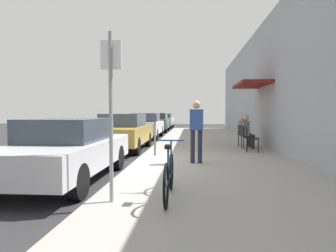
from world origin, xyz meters
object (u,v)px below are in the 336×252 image
at_px(parked_car_1, 123,131).
at_px(parked_car_2, 145,125).
at_px(parked_car_3, 157,122).
at_px(cafe_chair_0, 250,137).
at_px(seated_patron_1, 247,130).
at_px(cafe_chair_2, 243,134).
at_px(bicycle_0, 169,176).
at_px(parking_meter, 155,132).
at_px(parked_car_0, 66,149).
at_px(pedestrian_standing, 196,126).
at_px(street_sign, 111,103).
at_px(parked_car_4, 163,120).
at_px(seated_patron_2, 244,129).
at_px(cafe_chair_1, 246,135).

bearing_deg(parked_car_1, parked_car_2, 90.00).
bearing_deg(parked_car_3, cafe_chair_0, -68.92).
distance_m(parked_car_2, seated_patron_1, 7.43).
bearing_deg(cafe_chair_0, seated_patron_1, 86.41).
distance_m(parked_car_3, cafe_chair_2, 11.79).
distance_m(bicycle_0, seated_patron_1, 7.30).
height_order(parked_car_1, cafe_chair_0, parked_car_1).
bearing_deg(parking_meter, cafe_chair_2, 40.73).
distance_m(parked_car_0, cafe_chair_0, 6.46).
xyz_separation_m(bicycle_0, pedestrian_standing, (0.48, 3.41, 0.64)).
height_order(parked_car_2, seated_patron_1, parked_car_2).
height_order(parked_car_0, cafe_chair_0, parked_car_0).
relative_size(parking_meter, street_sign, 0.51).
relative_size(parked_car_2, cafe_chair_2, 5.06).
bearing_deg(cafe_chair_0, parked_car_4, 105.10).
xyz_separation_m(parked_car_4, seated_patron_2, (4.82, -16.08, 0.09)).
bearing_deg(street_sign, cafe_chair_1, 65.36).
relative_size(parked_car_3, parking_meter, 3.33).
bearing_deg(parking_meter, cafe_chair_1, 33.36).
distance_m(parked_car_0, cafe_chair_1, 7.12).
distance_m(street_sign, bicycle_0, 1.47).
bearing_deg(parked_car_0, parked_car_2, 90.00).
height_order(parked_car_0, seated_patron_1, seated_patron_1).
distance_m(parked_car_1, bicycle_0, 7.35).
distance_m(street_sign, seated_patron_2, 8.50).
distance_m(parking_meter, street_sign, 5.06).
height_order(parked_car_0, bicycle_0, parked_car_0).
bearing_deg(parked_car_2, pedestrian_standing, -72.66).
distance_m(parked_car_1, seated_patron_1, 4.83).
bearing_deg(pedestrian_standing, cafe_chair_0, 52.86).
height_order(parked_car_4, pedestrian_standing, pedestrian_standing).
distance_m(parked_car_2, street_sign, 12.89).
xyz_separation_m(street_sign, cafe_chair_2, (3.27, 7.77, -1.02)).
bearing_deg(parking_meter, bicycle_0, -80.23).
distance_m(parked_car_1, street_sign, 7.41).
xyz_separation_m(cafe_chair_2, pedestrian_standing, (-1.92, -4.11, 0.50)).
relative_size(parked_car_1, seated_patron_2, 3.41).
bearing_deg(cafe_chair_0, parked_car_3, 111.08).
bearing_deg(parked_car_1, cafe_chair_1, -0.96).
height_order(parked_car_1, parking_meter, same).
bearing_deg(parked_car_1, cafe_chair_0, -11.93).
height_order(bicycle_0, seated_patron_2, seated_patron_2).
height_order(parked_car_3, cafe_chair_1, parked_car_3).
bearing_deg(bicycle_0, cafe_chair_2, 72.32).
bearing_deg(parked_car_3, street_sign, -85.38).
height_order(parked_car_3, bicycle_0, parked_car_3).
relative_size(parked_car_3, cafe_chair_1, 5.06).
height_order(parked_car_3, parked_car_4, parked_car_3).
height_order(parked_car_2, seated_patron_2, parked_car_2).
height_order(parked_car_3, cafe_chair_0, parked_car_3).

